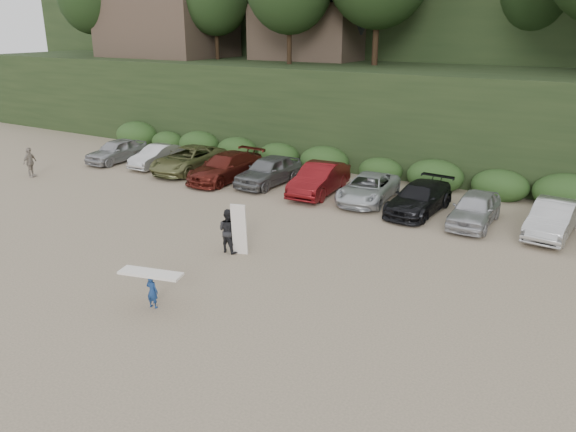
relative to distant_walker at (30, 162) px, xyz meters
The scene contains 5 objects.
ground 20.63m from the distant_walker, 12.35° to the right, with size 120.00×120.00×0.00m, color tan.
parked_cars 18.30m from the distant_walker, 17.95° to the left, with size 33.93×6.00×1.62m.
distant_walker is the anchor object (origin of this frame).
child_surfer 19.50m from the distant_walker, 24.79° to the right, with size 2.15×1.08×1.24m.
adult_surfer 17.33m from the distant_walker, 10.51° to the right, with size 1.34×0.72×2.12m.
Camera 1 is at (9.67, -15.36, 8.73)m, focal length 35.00 mm.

